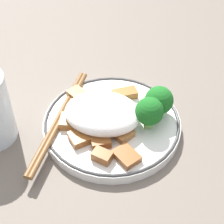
{
  "coord_description": "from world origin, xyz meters",
  "views": [
    {
      "loc": [
        -0.07,
        0.39,
        0.43
      ],
      "look_at": [
        0.0,
        0.0,
        0.04
      ],
      "focal_mm": 60.0,
      "sensor_mm": 36.0,
      "label": 1
    }
  ],
  "objects_px": {
    "broccoli_back_left": "(149,112)",
    "chopsticks": "(59,119)",
    "plate": "(112,124)",
    "broccoli_back_center": "(159,101)"
  },
  "relations": [
    {
      "from": "plate",
      "to": "chopsticks",
      "type": "distance_m",
      "value": 0.08
    },
    {
      "from": "broccoli_back_center",
      "to": "chopsticks",
      "type": "distance_m",
      "value": 0.15
    },
    {
      "from": "plate",
      "to": "broccoli_back_left",
      "type": "height_order",
      "value": "broccoli_back_left"
    },
    {
      "from": "broccoli_back_left",
      "to": "chopsticks",
      "type": "bearing_deg",
      "value": 5.56
    },
    {
      "from": "plate",
      "to": "chopsticks",
      "type": "height_order",
      "value": "chopsticks"
    },
    {
      "from": "broccoli_back_left",
      "to": "chopsticks",
      "type": "height_order",
      "value": "broccoli_back_left"
    },
    {
      "from": "broccoli_back_left",
      "to": "plate",
      "type": "bearing_deg",
      "value": -1.62
    },
    {
      "from": "broccoli_back_left",
      "to": "broccoli_back_center",
      "type": "relative_size",
      "value": 1.03
    },
    {
      "from": "chopsticks",
      "to": "plate",
      "type": "bearing_deg",
      "value": -169.51
    },
    {
      "from": "plate",
      "to": "chopsticks",
      "type": "xyz_separation_m",
      "value": [
        0.08,
        0.01,
        0.01
      ]
    }
  ]
}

